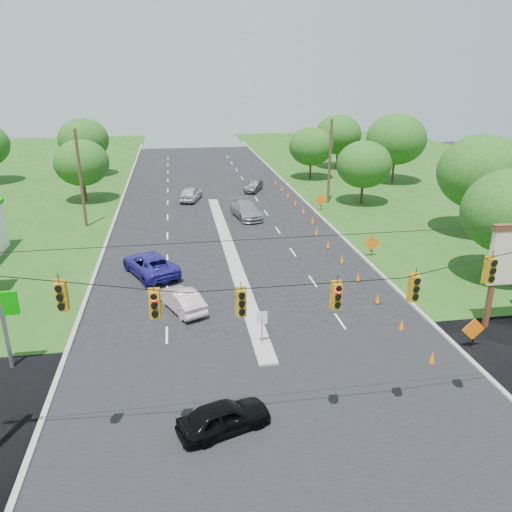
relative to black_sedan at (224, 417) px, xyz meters
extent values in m
plane|color=black|center=(2.65, 0.23, -0.66)|extent=(160.00, 160.00, 0.00)
cube|color=black|center=(2.65, 0.23, -0.66)|extent=(160.00, 14.00, 0.02)
cube|color=gray|center=(-7.45, 30.23, -0.66)|extent=(0.25, 110.00, 0.16)
cube|color=gray|center=(12.75, 30.23, -0.66)|extent=(0.25, 110.00, 0.16)
cube|color=gray|center=(2.65, 21.23, -0.66)|extent=(1.00, 34.00, 0.18)
cylinder|color=gray|center=(2.65, 6.23, 0.24)|extent=(0.06, 0.06, 1.80)
cube|color=white|center=(2.65, 6.23, 1.04)|extent=(0.55, 0.04, 0.70)
cylinder|color=black|center=(2.65, -0.77, 6.34)|extent=(24.00, 0.04, 0.04)
cube|color=gold|center=(-5.35, -0.77, 6.09)|extent=(0.34, 0.24, 1.00)
cube|color=gold|center=(-2.35, -0.77, 5.57)|extent=(0.34, 0.24, 1.00)
cube|color=gold|center=(0.65, -0.77, 5.39)|extent=(0.34, 0.24, 1.00)
cube|color=gold|center=(4.15, -0.77, 5.39)|extent=(0.34, 0.24, 1.00)
cube|color=gold|center=(7.15, -0.77, 5.48)|extent=(0.34, 0.24, 1.00)
cube|color=gold|center=(10.15, -0.77, 6.01)|extent=(0.34, 0.24, 1.00)
cylinder|color=#422D1C|center=(-9.85, 30.23, 3.84)|extent=(0.28, 0.28, 9.00)
cylinder|color=#422D1C|center=(15.15, 35.23, 3.84)|extent=(0.28, 0.28, 9.00)
cylinder|color=gray|center=(-9.85, 6.23, 1.34)|extent=(0.20, 0.20, 4.00)
cube|color=#039704|center=(-9.85, 6.23, 2.84)|extent=(1.60, 0.15, 1.20)
cube|color=#59331E|center=(15.55, 6.23, 1.54)|extent=(0.25, 0.25, 4.40)
cone|color=orange|center=(10.74, 3.23, -0.31)|extent=(0.32, 0.32, 0.70)
cone|color=orange|center=(10.74, 6.73, -0.31)|extent=(0.32, 0.32, 0.70)
cone|color=orange|center=(10.74, 10.23, -0.31)|extent=(0.32, 0.32, 0.70)
cone|color=orange|center=(10.74, 13.73, -0.31)|extent=(0.32, 0.32, 0.70)
cone|color=orange|center=(10.74, 17.23, -0.31)|extent=(0.32, 0.32, 0.70)
cone|color=orange|center=(10.74, 20.73, -0.31)|extent=(0.32, 0.32, 0.70)
cone|color=orange|center=(10.74, 24.23, -0.31)|extent=(0.32, 0.32, 0.70)
cone|color=orange|center=(11.34, 27.73, -0.31)|extent=(0.32, 0.32, 0.70)
cone|color=orange|center=(11.34, 31.23, -0.31)|extent=(0.32, 0.32, 0.70)
cone|color=orange|center=(11.34, 34.73, -0.31)|extent=(0.32, 0.32, 0.70)
cone|color=orange|center=(11.34, 38.23, -0.31)|extent=(0.32, 0.32, 0.70)
cone|color=orange|center=(11.34, 41.73, -0.31)|extent=(0.32, 0.32, 0.70)
cone|color=orange|center=(11.34, 45.23, -0.31)|extent=(0.32, 0.32, 0.70)
cube|color=black|center=(13.45, 4.23, -0.11)|extent=(0.06, 0.58, 0.26)
cube|color=black|center=(13.45, 4.23, -0.11)|extent=(0.06, 0.58, 0.26)
cube|color=orange|center=(13.45, 4.23, 0.49)|extent=(1.27, 0.05, 1.27)
cube|color=black|center=(13.45, 18.23, -0.11)|extent=(0.06, 0.58, 0.26)
cube|color=black|center=(13.45, 18.23, -0.11)|extent=(0.06, 0.58, 0.26)
cube|color=orange|center=(13.45, 18.23, 0.49)|extent=(1.27, 0.05, 1.27)
cube|color=black|center=(13.45, 32.23, -0.11)|extent=(0.06, 0.58, 0.26)
cube|color=black|center=(13.45, 32.23, -0.11)|extent=(0.06, 0.58, 0.26)
cube|color=orange|center=(13.45, 32.23, 0.49)|extent=(1.27, 0.05, 1.27)
cylinder|color=black|center=(-11.35, 40.23, 0.60)|extent=(0.28, 0.28, 2.52)
ellipsoid|color=#194C14|center=(-11.35, 40.23, 3.68)|extent=(5.88, 5.88, 5.04)
cylinder|color=black|center=(-13.35, 55.23, 0.78)|extent=(0.28, 0.28, 2.88)
ellipsoid|color=#194C14|center=(-13.35, 55.23, 4.30)|extent=(6.72, 6.72, 5.76)
cylinder|color=black|center=(20.65, 12.23, 0.78)|extent=(0.28, 0.28, 2.88)
cylinder|color=black|center=(24.65, 22.23, 0.96)|extent=(0.28, 0.28, 3.24)
ellipsoid|color=#194C14|center=(24.65, 22.23, 4.92)|extent=(7.56, 7.56, 6.48)
cylinder|color=black|center=(18.65, 34.23, 0.60)|extent=(0.28, 0.28, 2.52)
ellipsoid|color=#194C14|center=(18.65, 34.23, 3.68)|extent=(5.88, 5.88, 5.04)
cylinder|color=black|center=(26.65, 44.23, 0.96)|extent=(0.28, 0.28, 3.24)
ellipsoid|color=#194C14|center=(26.65, 44.23, 4.92)|extent=(7.56, 7.56, 6.48)
cylinder|color=black|center=(22.65, 55.23, 0.78)|extent=(0.28, 0.28, 2.88)
ellipsoid|color=#194C14|center=(22.65, 55.23, 4.30)|extent=(6.72, 6.72, 5.76)
cylinder|color=black|center=(16.65, 48.23, 0.60)|extent=(0.28, 0.28, 2.52)
ellipsoid|color=#194C14|center=(16.65, 48.23, 3.68)|extent=(5.88, 5.88, 5.04)
imported|color=black|center=(0.00, 0.00, 0.00)|extent=(4.14, 2.70, 1.31)
imported|color=silver|center=(-1.41, 11.30, 0.03)|extent=(3.01, 4.39, 1.37)
imported|color=navy|center=(-3.50, 17.36, 0.12)|extent=(4.67, 6.18, 1.56)
imported|color=gray|center=(5.40, 30.91, 0.13)|extent=(3.07, 5.71, 1.57)
imported|color=#B8B8B8|center=(0.26, 38.84, 0.12)|extent=(3.06, 4.86, 1.54)
imported|color=black|center=(7.96, 42.20, 0.00)|extent=(2.88, 4.19, 1.31)
camera|label=1|loc=(-1.42, -16.55, 13.09)|focal=35.00mm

